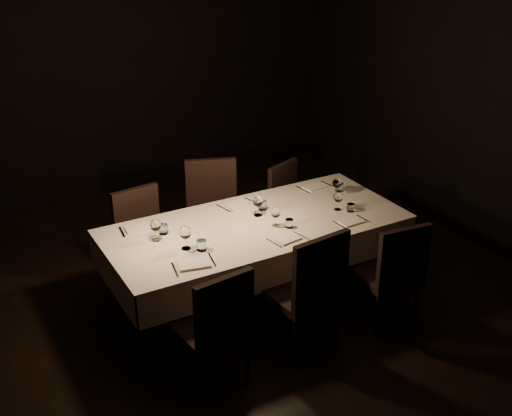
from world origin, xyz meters
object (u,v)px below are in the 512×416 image
chair_near_right (394,270)px  chair_far_right (290,202)px  chair_far_center (213,209)px  chair_near_left (216,324)px  dining_table (256,231)px  chair_far_left (143,235)px  chair_near_center (309,287)px

chair_near_right → chair_far_right: (0.02, 1.58, -0.03)m
chair_near_right → chair_far_center: chair_far_center is taller
chair_near_left → chair_far_center: size_ratio=0.94×
dining_table → chair_far_right: (0.81, 0.74, -0.20)m
chair_far_left → chair_far_center: 0.75m
chair_near_center → chair_far_right: (0.80, 1.52, -0.08)m
chair_far_center → chair_far_right: size_ratio=1.16×
chair_far_left → chair_far_right: bearing=-6.9°
dining_table → chair_near_right: chair_near_right is taller
chair_near_center → chair_far_left: bearing=-69.7°
chair_near_left → chair_near_center: chair_near_center is taller
chair_far_center → chair_far_left: bearing=-150.8°
chair_near_center → chair_far_right: chair_near_center is taller
chair_near_left → chair_far_center: chair_far_center is taller
chair_near_center → chair_near_right: chair_near_center is taller
chair_near_left → chair_near_right: 1.56m
chair_far_center → chair_near_center: bearing=-68.4°
chair_near_left → chair_far_left: chair_near_left is taller
chair_near_right → chair_far_left: (-1.52, 1.58, -0.01)m
chair_far_left → chair_near_center: bearing=-70.8°
chair_far_center → chair_far_right: (0.81, -0.10, -0.07)m
dining_table → chair_near_left: 1.14m
chair_far_center → chair_near_left: bearing=-93.9°
chair_near_right → chair_far_right: chair_near_right is taller
chair_far_right → chair_near_center: bearing=-138.7°
chair_far_center → dining_table: bearing=-68.7°
chair_near_center → chair_far_left: size_ratio=1.13×
chair_far_left → chair_far_center: size_ratio=0.91×
dining_table → chair_near_center: 0.80m
chair_near_left → chair_far_center: (0.78, 1.65, 0.03)m
dining_table → chair_far_left: size_ratio=2.74×
dining_table → chair_near_left: size_ratio=2.65×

